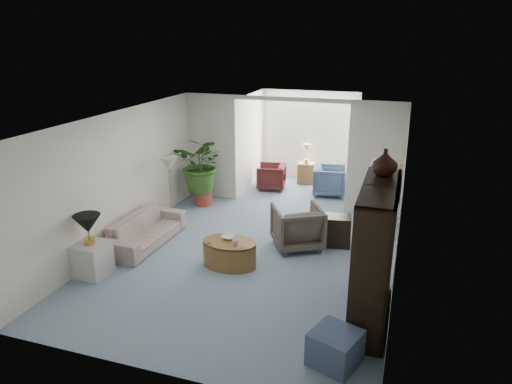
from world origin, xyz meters
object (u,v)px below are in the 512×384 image
(framed_picture, at_px, (400,185))
(sunroom_table, at_px, (306,173))
(cabinet_urn, at_px, (385,162))
(plant_pot, at_px, (203,198))
(ottoman, at_px, (335,348))
(sofa, at_px, (146,230))
(sunroom_chair_blue, at_px, (329,181))
(side_table_dark, at_px, (337,231))
(coffee_cup, at_px, (235,242))
(entertainment_cabinet, at_px, (375,254))
(sunroom_chair_maroon, at_px, (271,177))
(coffee_bowl, at_px, (229,237))
(end_table, at_px, (92,259))
(floor_lamp, at_px, (169,164))
(wingback_chair, at_px, (297,227))
(table_lamp, at_px, (87,224))
(coffee_table, at_px, (229,253))

(framed_picture, xyz_separation_m, sunroom_table, (-2.44, 4.90, -1.42))
(cabinet_urn, relative_size, plant_pot, 0.93)
(framed_picture, distance_m, ottoman, 2.60)
(sofa, distance_m, sunroom_chair_blue, 4.84)
(cabinet_urn, bearing_deg, sunroom_table, 112.46)
(side_table_dark, bearing_deg, ottoman, -81.49)
(coffee_cup, xyz_separation_m, sunroom_table, (0.09, 5.11, -0.22))
(entertainment_cabinet, bearing_deg, ottoman, -105.35)
(coffee_cup, height_order, ottoman, coffee_cup)
(sunroom_chair_maroon, bearing_deg, plant_pot, -44.83)
(plant_pot, bearing_deg, sofa, -93.78)
(framed_picture, distance_m, cabinet_urn, 0.66)
(entertainment_cabinet, bearing_deg, framed_picture, 76.16)
(cabinet_urn, height_order, sunroom_chair_blue, cabinet_urn)
(coffee_bowl, relative_size, sunroom_chair_blue, 0.29)
(sunroom_chair_blue, bearing_deg, framed_picture, -167.02)
(framed_picture, xyz_separation_m, end_table, (-4.71, -1.13, -1.42))
(sofa, xyz_separation_m, end_table, (-0.20, -1.35, 0.00))
(coffee_bowl, bearing_deg, floor_lamp, 142.53)
(coffee_bowl, relative_size, plant_pot, 0.57)
(wingback_chair, relative_size, plant_pot, 2.20)
(wingback_chair, bearing_deg, cabinet_urn, 107.68)
(side_table_dark, bearing_deg, framed_picture, -50.90)
(end_table, bearing_deg, cabinet_urn, 8.84)
(floor_lamp, bearing_deg, table_lamp, -92.43)
(framed_picture, xyz_separation_m, side_table_dark, (-1.04, 1.28, -1.41))
(coffee_bowl, height_order, sunroom_chair_maroon, sunroom_chair_maroon)
(end_table, distance_m, sunroom_chair_blue, 6.08)
(cabinet_urn, height_order, ottoman, cabinet_urn)
(sunroom_chair_maroon, bearing_deg, ottoman, 13.92)
(side_table_dark, relative_size, sunroom_table, 1.05)
(entertainment_cabinet, height_order, plant_pot, entertainment_cabinet)
(floor_lamp, bearing_deg, plant_pot, 77.47)
(floor_lamp, relative_size, cabinet_urn, 0.97)
(sofa, bearing_deg, ottoman, -118.52)
(coffee_bowl, distance_m, sunroom_chair_blue, 4.29)
(table_lamp, xyz_separation_m, coffee_cup, (2.18, 0.92, -0.41))
(floor_lamp, relative_size, sunroom_table, 0.65)
(sofa, height_order, side_table_dark, side_table_dark)
(end_table, xyz_separation_m, coffee_cup, (2.18, 0.92, 0.22))
(wingback_chair, xyz_separation_m, side_table_dark, (0.70, 0.30, -0.11))
(coffee_bowl, height_order, ottoman, coffee_bowl)
(sunroom_table, bearing_deg, coffee_table, -92.72)
(sunroom_table, bearing_deg, coffee_bowl, -93.36)
(end_table, distance_m, cabinet_urn, 4.90)
(framed_picture, bearing_deg, cabinet_urn, -117.96)
(wingback_chair, height_order, sunroom_chair_maroon, wingback_chair)
(entertainment_cabinet, bearing_deg, coffee_table, 161.41)
(framed_picture, xyz_separation_m, sunroom_chair_blue, (-1.69, 4.15, -1.34))
(plant_pot, distance_m, sunroom_chair_maroon, 2.01)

